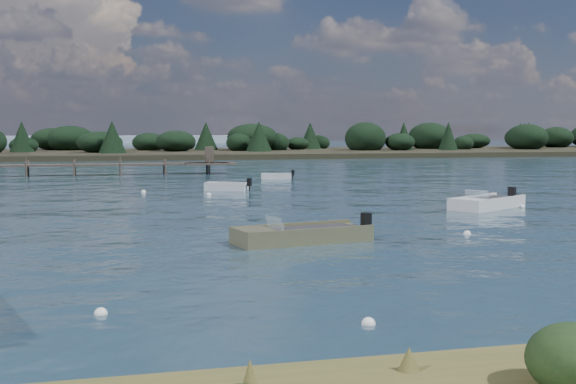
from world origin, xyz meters
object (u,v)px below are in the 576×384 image
object	(u,v)px
tender_far_grey_b	(276,177)
tender_far_white	(227,188)
dinghy_mid_white_b	(487,205)
dinghy_mid_white_a	(301,238)

from	to	relation	value
tender_far_grey_b	tender_far_white	bearing A→B (deg)	-119.30
dinghy_mid_white_b	tender_far_grey_b	world-z (taller)	dinghy_mid_white_b
tender_far_white	dinghy_mid_white_b	bearing A→B (deg)	-51.53
dinghy_mid_white_b	dinghy_mid_white_a	bearing A→B (deg)	-144.88
tender_far_grey_b	dinghy_mid_white_a	bearing A→B (deg)	-101.40
dinghy_mid_white_b	tender_far_white	world-z (taller)	dinghy_mid_white_b
dinghy_mid_white_a	tender_far_white	distance (m)	24.55
dinghy_mid_white_a	tender_far_white	xyz separation A→B (m)	(0.97, 24.53, -0.01)
tender_far_white	dinghy_mid_white_a	bearing A→B (deg)	-92.27
dinghy_mid_white_b	tender_far_white	size ratio (longest dim) A/B	1.62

